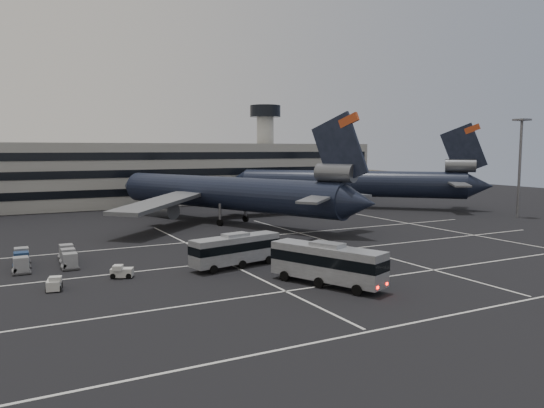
{
  "coord_description": "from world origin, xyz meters",
  "views": [
    {
      "loc": [
        -28.9,
        -50.7,
        12.84
      ],
      "look_at": [
        5.95,
        15.24,
        5.0
      ],
      "focal_mm": 35.0,
      "sensor_mm": 36.0,
      "label": 1
    }
  ],
  "objects_px": {
    "uld_cluster": "(45,258)",
    "tug_a": "(54,284)",
    "bus_far": "(236,248)",
    "trijet_main": "(227,193)",
    "bus_near": "(327,262)"
  },
  "relations": [
    {
      "from": "trijet_main",
      "to": "tug_a",
      "type": "height_order",
      "value": "trijet_main"
    },
    {
      "from": "trijet_main",
      "to": "bus_far",
      "type": "bearing_deg",
      "value": -134.65
    },
    {
      "from": "bus_near",
      "to": "bus_far",
      "type": "xyz_separation_m",
      "value": [
        -4.42,
        11.16,
        -0.21
      ]
    },
    {
      "from": "bus_far",
      "to": "trijet_main",
      "type": "bearing_deg",
      "value": -33.34
    },
    {
      "from": "bus_far",
      "to": "uld_cluster",
      "type": "relative_size",
      "value": 1.34
    },
    {
      "from": "tug_a",
      "to": "trijet_main",
      "type": "bearing_deg",
      "value": 58.05
    },
    {
      "from": "tug_a",
      "to": "bus_near",
      "type": "bearing_deg",
      "value": -12.54
    },
    {
      "from": "tug_a",
      "to": "uld_cluster",
      "type": "distance_m",
      "value": 11.22
    },
    {
      "from": "trijet_main",
      "to": "bus_far",
      "type": "xyz_separation_m",
      "value": [
        -12.51,
        -31.95,
        -3.22
      ]
    },
    {
      "from": "trijet_main",
      "to": "tug_a",
      "type": "bearing_deg",
      "value": -156.49
    },
    {
      "from": "trijet_main",
      "to": "uld_cluster",
      "type": "relative_size",
      "value": 6.8
    },
    {
      "from": "uld_cluster",
      "to": "bus_far",
      "type": "bearing_deg",
      "value": -29.09
    },
    {
      "from": "uld_cluster",
      "to": "tug_a",
      "type": "bearing_deg",
      "value": -91.05
    },
    {
      "from": "trijet_main",
      "to": "bus_far",
      "type": "distance_m",
      "value": 34.47
    },
    {
      "from": "bus_near",
      "to": "trijet_main",
      "type": "bearing_deg",
      "value": 57.0
    }
  ]
}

